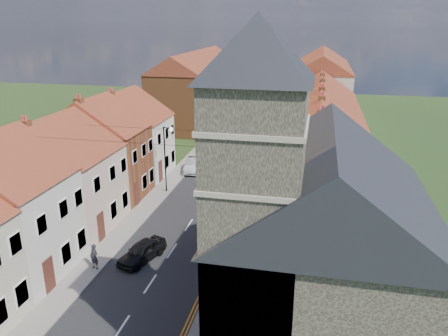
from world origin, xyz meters
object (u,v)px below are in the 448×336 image
(car_near, at_px, (142,251))
(pedestrian_right, at_px, (239,212))
(car_mid, at_px, (194,165))
(pedestrian_left, at_px, (94,257))
(car_distant, at_px, (239,114))
(car_far, at_px, (225,138))
(church, at_px, (316,231))
(lamppost, at_px, (166,155))

(car_near, xyz_separation_m, pedestrian_right, (5.20, 6.62, 0.33))
(car_mid, relative_size, pedestrian_left, 2.53)
(car_mid, height_order, pedestrian_left, pedestrian_left)
(car_distant, bearing_deg, car_near, -97.17)
(car_far, height_order, car_distant, car_far)
(car_far, bearing_deg, church, -63.61)
(lamppost, bearing_deg, church, -51.70)
(church, bearing_deg, car_near, 154.64)
(car_far, relative_size, pedestrian_right, 2.88)
(car_near, xyz_separation_m, car_mid, (-1.56, 17.67, 0.04))
(car_mid, xyz_separation_m, car_distant, (-0.14, 26.64, -0.12))
(car_mid, bearing_deg, car_near, -88.38)
(car_mid, relative_size, car_distant, 1.02)
(church, height_order, pedestrian_right, church)
(car_mid, distance_m, car_far, 11.08)
(car_near, relative_size, car_far, 0.76)
(car_far, bearing_deg, pedestrian_right, -67.60)
(church, bearing_deg, pedestrian_left, 165.58)
(car_near, bearing_deg, lamppost, 119.88)
(church, bearing_deg, car_distant, 104.25)
(car_near, xyz_separation_m, car_far, (-0.60, 28.71, 0.07))
(lamppost, xyz_separation_m, car_far, (1.72, 17.19, -2.83))
(car_far, xyz_separation_m, pedestrian_right, (5.80, -22.09, 0.26))
(car_near, bearing_deg, car_distant, 110.74)
(lamppost, bearing_deg, car_near, -78.66)
(lamppost, distance_m, car_far, 17.50)
(car_far, bearing_deg, car_near, -81.11)
(car_near, bearing_deg, pedestrian_left, -126.16)
(car_mid, relative_size, car_far, 0.84)
(car_near, height_order, pedestrian_right, pedestrian_right)
(church, height_order, car_near, church)
(car_mid, bearing_deg, car_far, 81.59)
(car_distant, bearing_deg, pedestrian_right, -89.00)
(church, height_order, car_distant, church)
(car_far, bearing_deg, car_mid, -87.28)
(church, bearing_deg, car_mid, 118.56)
(lamppost, relative_size, car_far, 1.23)
(lamppost, xyz_separation_m, car_near, (2.31, -11.53, -2.90))
(church, relative_size, pedestrian_right, 8.94)
(lamppost, distance_m, car_distant, 32.92)
(church, xyz_separation_m, pedestrian_left, (-13.30, 3.42, -4.94))
(church, relative_size, pedestrian_left, 9.33)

